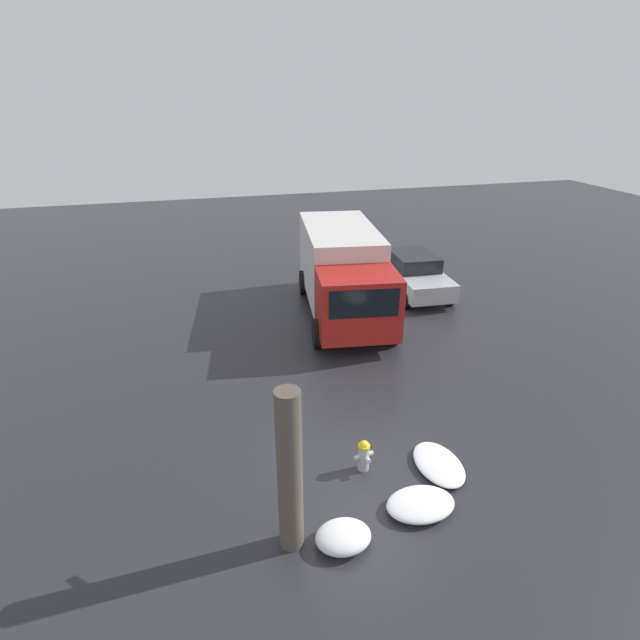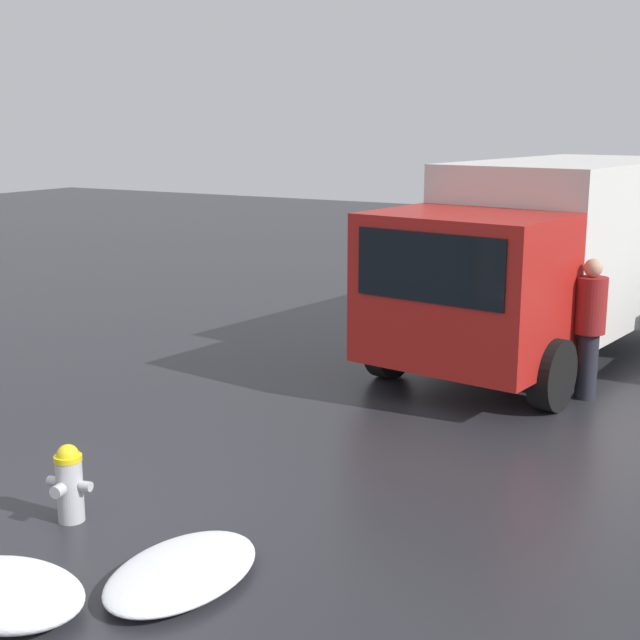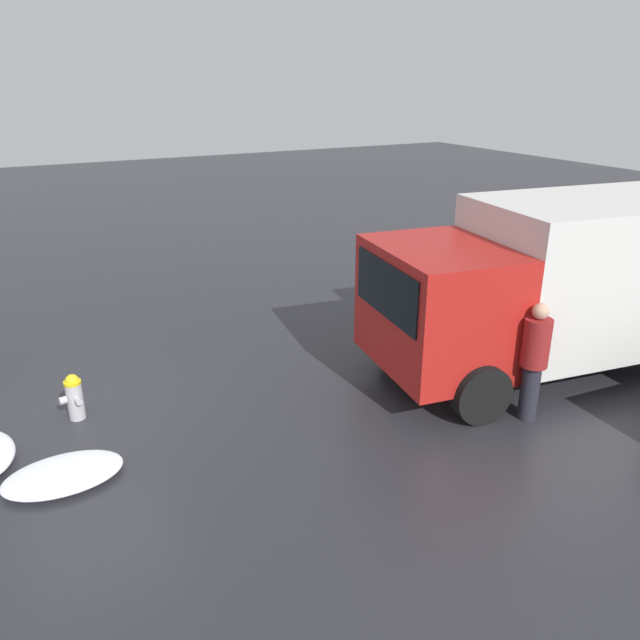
% 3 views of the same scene
% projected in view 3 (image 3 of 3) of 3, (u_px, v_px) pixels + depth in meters
% --- Properties ---
extents(ground_plane, '(60.00, 60.00, 0.00)m').
position_uv_depth(ground_plane, '(78.00, 418.00, 9.26)').
color(ground_plane, '#28282D').
extents(fire_hydrant, '(0.35, 0.44, 0.71)m').
position_uv_depth(fire_hydrant, '(74.00, 396.00, 9.12)').
color(fire_hydrant, '#B7B7BC').
rests_on(fire_hydrant, ground_plane).
extents(delivery_truck, '(6.97, 3.37, 2.89)m').
position_uv_depth(delivery_truck, '(575.00, 278.00, 10.42)').
color(delivery_truck, red).
rests_on(delivery_truck, ground_plane).
extents(pedestrian, '(0.39, 0.39, 1.81)m').
position_uv_depth(pedestrian, '(534.00, 357.00, 8.91)').
color(pedestrian, '#23232D').
rests_on(pedestrian, ground_plane).
extents(snow_pile_curbside, '(1.45, 0.94, 0.18)m').
position_uv_depth(snow_pile_curbside, '(63.00, 474.00, 7.80)').
color(snow_pile_curbside, white).
rests_on(snow_pile_curbside, ground_plane).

